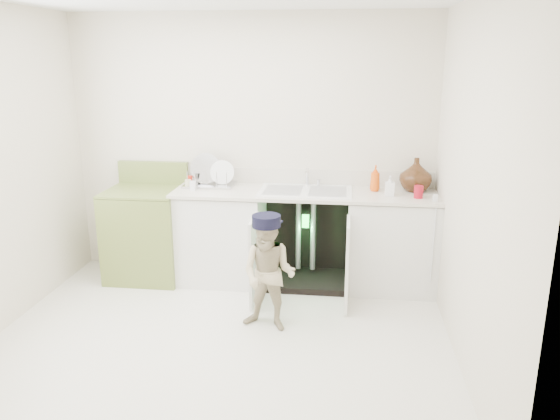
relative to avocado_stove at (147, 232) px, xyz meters
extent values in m
plane|color=beige|center=(0.99, -1.18, -0.45)|extent=(3.50, 3.50, 0.00)
cube|color=beige|center=(0.99, 0.32, 0.80)|extent=(3.50, 2.50, 0.02)
cube|color=beige|center=(0.99, -2.68, 0.80)|extent=(3.50, 2.50, 0.02)
cube|color=beige|center=(2.74, -1.18, 0.80)|extent=(2.50, 3.00, 0.02)
cube|color=silver|center=(0.74, 0.02, -0.02)|extent=(0.80, 0.60, 0.86)
cube|color=silver|center=(2.34, 0.02, -0.02)|extent=(0.80, 0.60, 0.86)
cube|color=black|center=(1.54, 0.29, -0.02)|extent=(0.80, 0.06, 0.86)
cube|color=black|center=(1.54, 0.02, -0.42)|extent=(0.80, 0.60, 0.06)
cylinder|color=gray|center=(1.47, 0.12, 0.00)|extent=(0.05, 0.05, 0.70)
cylinder|color=gray|center=(1.61, 0.12, 0.00)|extent=(0.05, 0.05, 0.70)
cylinder|color=gray|center=(1.54, 0.07, 0.17)|extent=(0.07, 0.18, 0.07)
cube|color=silver|center=(1.14, -0.48, -0.05)|extent=(0.03, 0.40, 0.76)
cube|color=silver|center=(1.94, -0.48, -0.05)|extent=(0.02, 0.40, 0.76)
cube|color=beige|center=(1.54, 0.02, 0.43)|extent=(2.44, 0.64, 0.03)
cube|color=beige|center=(1.54, 0.31, 0.52)|extent=(2.44, 0.02, 0.15)
cube|color=white|center=(1.54, 0.02, 0.44)|extent=(0.85, 0.55, 0.02)
cube|color=gray|center=(1.33, 0.02, 0.45)|extent=(0.34, 0.40, 0.01)
cube|color=gray|center=(1.74, 0.02, 0.45)|extent=(0.34, 0.40, 0.01)
cylinder|color=silver|center=(1.54, 0.24, 0.54)|extent=(0.03, 0.03, 0.17)
cylinder|color=silver|center=(1.54, 0.18, 0.61)|extent=(0.02, 0.14, 0.02)
cylinder|color=silver|center=(1.65, 0.24, 0.49)|extent=(0.04, 0.04, 0.06)
cylinder|color=silver|center=(2.67, -0.29, 0.10)|extent=(0.01, 0.01, 0.70)
cube|color=silver|center=(2.67, -0.20, 0.48)|extent=(0.04, 0.02, 0.06)
cube|color=silver|center=(0.61, 0.14, 0.46)|extent=(0.47, 0.32, 0.02)
cylinder|color=silver|center=(0.56, 0.16, 0.54)|extent=(0.29, 0.11, 0.28)
cylinder|color=white|center=(0.73, 0.14, 0.53)|extent=(0.23, 0.06, 0.23)
cylinder|color=silver|center=(0.42, 0.04, 0.54)|extent=(0.01, 0.01, 0.14)
cylinder|color=silver|center=(0.51, 0.04, 0.54)|extent=(0.01, 0.01, 0.14)
cylinder|color=silver|center=(0.61, 0.04, 0.54)|extent=(0.01, 0.01, 0.14)
cylinder|color=silver|center=(0.70, 0.04, 0.54)|extent=(0.01, 0.01, 0.14)
cylinder|color=silver|center=(0.80, 0.04, 0.54)|extent=(0.01, 0.01, 0.14)
imported|color=#422A13|center=(2.54, 0.16, 0.60)|extent=(0.29, 0.29, 0.31)
imported|color=#E7510C|center=(2.17, 0.12, 0.57)|extent=(0.09, 0.09, 0.24)
imported|color=white|center=(2.29, -0.04, 0.54)|extent=(0.08, 0.08, 0.18)
cylinder|color=#A40E1E|center=(2.54, -0.10, 0.50)|extent=(0.08, 0.08, 0.11)
cylinder|color=#B71F0F|center=(0.42, 0.10, 0.50)|extent=(0.05, 0.05, 0.10)
cylinder|color=beige|center=(0.43, 0.02, 0.49)|extent=(0.06, 0.06, 0.08)
cylinder|color=black|center=(0.49, 0.14, 0.51)|extent=(0.04, 0.04, 0.12)
cube|color=silver|center=(0.51, -0.08, 0.49)|extent=(0.05, 0.05, 0.09)
cube|color=olive|center=(0.00, -0.01, -0.03)|extent=(0.70, 0.65, 0.85)
cube|color=olive|center=(0.00, -0.01, 0.42)|extent=(0.70, 0.65, 0.02)
cube|color=olive|center=(0.00, 0.28, 0.53)|extent=(0.70, 0.06, 0.22)
cylinder|color=black|center=(-0.18, -0.17, 0.41)|extent=(0.16, 0.16, 0.02)
cylinder|color=silver|center=(-0.18, -0.17, 0.42)|extent=(0.19, 0.19, 0.01)
cylinder|color=black|center=(-0.18, 0.15, 0.41)|extent=(0.16, 0.16, 0.02)
cylinder|color=silver|center=(-0.18, 0.15, 0.42)|extent=(0.19, 0.19, 0.01)
cylinder|color=black|center=(0.18, -0.17, 0.41)|extent=(0.16, 0.16, 0.02)
cylinder|color=silver|center=(0.18, -0.17, 0.42)|extent=(0.19, 0.19, 0.01)
cylinder|color=black|center=(0.18, 0.15, 0.41)|extent=(0.16, 0.16, 0.02)
cylinder|color=silver|center=(0.18, 0.15, 0.42)|extent=(0.19, 0.19, 0.01)
imported|color=beige|center=(1.33, -0.93, 0.01)|extent=(0.51, 0.44, 0.92)
cylinder|color=black|center=(1.33, -0.93, 0.43)|extent=(0.26, 0.26, 0.09)
cube|color=black|center=(1.35, -0.83, 0.40)|extent=(0.19, 0.13, 0.01)
cube|color=black|center=(1.57, -0.32, 0.27)|extent=(0.07, 0.01, 0.14)
cube|color=#26F23F|center=(1.57, -0.33, 0.27)|extent=(0.06, 0.00, 0.12)
camera|label=1|loc=(1.90, -4.84, 1.64)|focal=35.00mm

